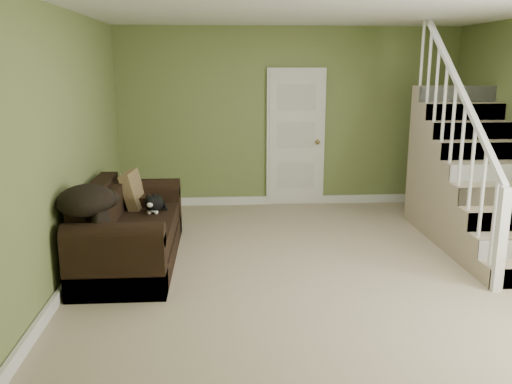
{
  "coord_description": "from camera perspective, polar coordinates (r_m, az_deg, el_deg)",
  "views": [
    {
      "loc": [
        -1.01,
        -5.2,
        2.09
      ],
      "look_at": [
        -0.64,
        0.38,
        0.75
      ],
      "focal_mm": 38.0,
      "sensor_mm": 36.0,
      "label": 1
    }
  ],
  "objects": [
    {
      "name": "wall_left",
      "position": [
        5.46,
        -19.63,
        4.39
      ],
      "size": [
        0.04,
        5.5,
        2.6
      ],
      "primitive_type": "cube",
      "color": "olive",
      "rests_on": "floor"
    },
    {
      "name": "sofa",
      "position": [
        5.94,
        -13.39,
        -4.27
      ],
      "size": [
        0.91,
        2.1,
        0.83
      ],
      "color": "black",
      "rests_on": "floor"
    },
    {
      "name": "throw_blanket",
      "position": [
        5.21,
        -17.49,
        -0.83
      ],
      "size": [
        0.61,
        0.74,
        0.27
      ],
      "primitive_type": "ellipsoid",
      "rotation": [
        0.0,
        0.0,
        -0.17
      ],
      "color": "black",
      "rests_on": "sofa"
    },
    {
      "name": "baseboard_left",
      "position": [
        5.77,
        -18.37,
        -7.85
      ],
      "size": [
        0.04,
        5.5,
        0.12
      ],
      "primitive_type": "cube",
      "color": "white",
      "rests_on": "floor"
    },
    {
      "name": "cat",
      "position": [
        6.18,
        -10.68,
        -1.2
      ],
      "size": [
        0.25,
        0.53,
        0.26
      ],
      "rotation": [
        0.0,
        0.0,
        -0.08
      ],
      "color": "black",
      "rests_on": "sofa"
    },
    {
      "name": "banana",
      "position": [
        5.31,
        -11.87,
        -4.53
      ],
      "size": [
        0.1,
        0.19,
        0.05
      ],
      "primitive_type": "ellipsoid",
      "rotation": [
        0.0,
        0.0,
        0.3
      ],
      "color": "yellow",
      "rests_on": "sofa"
    },
    {
      "name": "baseboard_back",
      "position": [
        8.23,
        3.38,
        -0.83
      ],
      "size": [
        5.0,
        0.04,
        0.12
      ],
      "primitive_type": "cube",
      "color": "white",
      "rests_on": "floor"
    },
    {
      "name": "wall_front",
      "position": [
        2.76,
        17.86,
        -3.77
      ],
      "size": [
        5.0,
        0.04,
        2.6
      ],
      "primitive_type": "cube",
      "color": "olive",
      "rests_on": "floor"
    },
    {
      "name": "floor",
      "position": [
        5.69,
        6.77,
        -8.16
      ],
      "size": [
        5.0,
        5.5,
        0.01
      ],
      "primitive_type": "cube",
      "color": "tan",
      "rests_on": "ground"
    },
    {
      "name": "wall_back",
      "position": [
        8.05,
        3.48,
        7.81
      ],
      "size": [
        5.0,
        0.04,
        2.6
      ],
      "primitive_type": "cube",
      "color": "olive",
      "rests_on": "floor"
    },
    {
      "name": "side_table",
      "position": [
        6.66,
        -12.96,
        -2.51
      ],
      "size": [
        0.58,
        0.58,
        0.79
      ],
      "rotation": [
        0.0,
        0.0,
        0.29
      ],
      "color": "black",
      "rests_on": "floor"
    },
    {
      "name": "staircase",
      "position": [
        7.01,
        21.71,
        0.57
      ],
      "size": [
        1.0,
        2.51,
        2.82
      ],
      "color": "tan",
      "rests_on": "floor"
    },
    {
      "name": "door",
      "position": [
        8.05,
        4.2,
        5.7
      ],
      "size": [
        0.86,
        0.12,
        2.02
      ],
      "color": "white",
      "rests_on": "floor"
    },
    {
      "name": "ceiling",
      "position": [
        5.32,
        7.59,
        18.87
      ],
      "size": [
        5.0,
        5.5,
        0.01
      ],
      "primitive_type": "cube",
      "color": "white",
      "rests_on": "wall_back"
    },
    {
      "name": "throw_pillow",
      "position": [
        6.45,
        -12.76,
        0.06
      ],
      "size": [
        0.27,
        0.49,
        0.48
      ],
      "primitive_type": "cube",
      "rotation": [
        0.0,
        -0.24,
        -0.09
      ],
      "color": "#4C321E",
      "rests_on": "sofa"
    }
  ]
}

